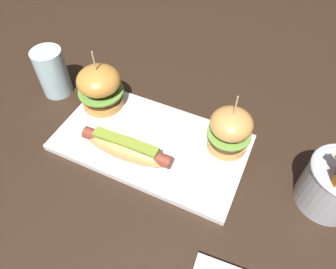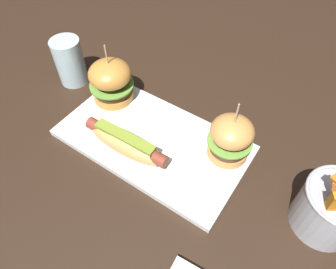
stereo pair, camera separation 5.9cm
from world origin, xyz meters
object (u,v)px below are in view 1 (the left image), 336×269
(slider_left, at_px, (100,87))
(fries_bucket, at_px, (335,185))
(platter_main, at_px, (151,143))
(slider_right, at_px, (230,130))
(water_glass, at_px, (52,72))
(hot_dog, at_px, (126,148))

(slider_left, xyz_separation_m, fries_bucket, (0.50, -0.03, -0.01))
(platter_main, bearing_deg, fries_bucket, 3.60)
(slider_right, xyz_separation_m, water_glass, (-0.43, -0.00, -0.00))
(slider_left, height_order, water_glass, slider_left)
(platter_main, height_order, hot_dog, hot_dog)
(hot_dog, height_order, water_glass, water_glass)
(platter_main, distance_m, slider_right, 0.17)
(slider_right, xyz_separation_m, fries_bucket, (0.20, -0.03, -0.01))
(platter_main, distance_m, slider_left, 0.17)
(platter_main, xyz_separation_m, fries_bucket, (0.35, 0.02, 0.05))
(water_glass, bearing_deg, hot_dog, -22.39)
(slider_right, bearing_deg, platter_main, -159.58)
(slider_right, bearing_deg, water_glass, -179.86)
(slider_right, distance_m, fries_bucket, 0.20)
(slider_left, bearing_deg, slider_right, 0.73)
(slider_left, relative_size, slider_right, 1.03)
(platter_main, distance_m, fries_bucket, 0.35)
(platter_main, bearing_deg, slider_left, 161.24)
(hot_dog, bearing_deg, slider_right, 31.89)
(hot_dog, distance_m, slider_left, 0.16)
(platter_main, xyz_separation_m, slider_right, (0.15, 0.05, 0.05))
(hot_dog, distance_m, water_glass, 0.28)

